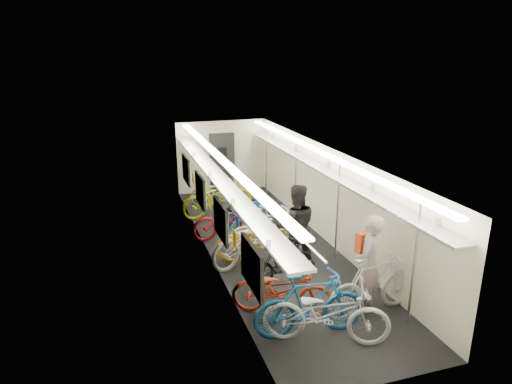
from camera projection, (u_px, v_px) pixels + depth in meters
train_car_shell at (248, 177)px, 11.24m from camera, size 10.00×10.00×10.00m
bicycle_0 at (327, 313)px, 7.44m from camera, size 2.20×1.51×1.09m
bicycle_1 at (310, 304)px, 7.62m from camera, size 1.98×0.71×1.17m
bicycle_2 at (282, 290)px, 8.28m from camera, size 1.94×1.36×0.97m
bicycle_3 at (281, 263)px, 9.32m from camera, size 1.68×0.83×0.97m
bicycle_4 at (261, 241)px, 10.25m from camera, size 2.14×1.37×1.06m
bicycle_5 at (268, 230)px, 10.72m from camera, size 1.97×0.67×1.17m
bicycle_6 at (251, 238)px, 10.29m from camera, size 2.30×1.54×1.15m
bicycle_7 at (246, 214)px, 12.02m from camera, size 1.71×0.77×0.99m
bicycle_8 at (228, 219)px, 11.69m from camera, size 1.99×0.92×1.01m
bicycle_9 at (242, 211)px, 12.34m from camera, size 1.59×0.66×0.93m
bicycle_10 at (218, 197)px, 13.16m from camera, size 2.25×1.07×1.13m
bicycle_11 at (373, 285)px, 8.25m from camera, size 1.99×0.78×1.16m
bicycle_12 at (220, 193)px, 13.87m from camera, size 1.93×1.26×0.96m
passenger_near at (368, 264)px, 8.27m from camera, size 0.80×0.79×1.87m
passenger_mid at (295, 227)px, 9.94m from camera, size 1.07×0.91×1.92m
backpack at (363, 242)px, 8.34m from camera, size 0.29×0.21×0.38m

